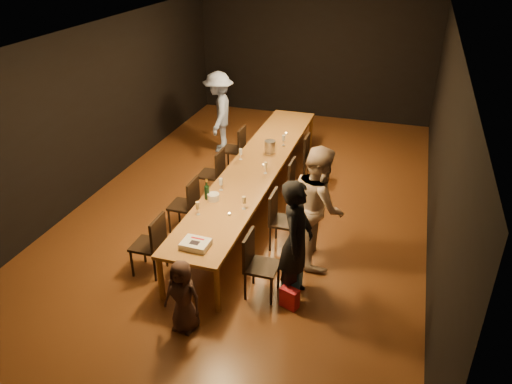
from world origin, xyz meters
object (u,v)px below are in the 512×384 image
(chair_left_2, at_px, (211,174))
(champagne_bottle, at_px, (207,189))
(chair_right_1, at_px, (285,221))
(chair_left_1, at_px, (183,205))
(woman_tan, at_px, (318,206))
(plate_stack, at_px, (213,197))
(chair_right_0, at_px, (262,266))
(chair_right_2, at_px, (302,186))
(chair_left_3, at_px, (233,149))
(chair_right_3, at_px, (316,159))
(table, at_px, (255,168))
(birthday_cake, at_px, (196,244))
(woman_birthday, at_px, (296,241))
(ice_bucket, at_px, (270,147))
(child, at_px, (183,296))
(chair_left_0, at_px, (148,244))
(man_blue, at_px, (219,112))

(chair_left_2, distance_m, champagne_bottle, 1.53)
(chair_right_1, relative_size, chair_left_1, 1.00)
(woman_tan, distance_m, plate_stack, 1.62)
(chair_right_0, xyz_separation_m, chair_left_1, (-1.70, 1.20, 0.00))
(chair_right_2, distance_m, chair_left_3, 2.08)
(chair_right_3, relative_size, woman_tan, 0.51)
(table, distance_m, chair_right_0, 2.56)
(birthday_cake, distance_m, plate_stack, 1.27)
(woman_birthday, relative_size, champagne_bottle, 5.20)
(chair_right_2, height_order, plate_stack, chair_right_2)
(chair_right_0, relative_size, chair_left_1, 1.00)
(table, height_order, chair_right_3, chair_right_3)
(chair_left_1, relative_size, chair_left_3, 1.00)
(chair_right_3, bearing_deg, chair_left_1, -35.31)
(chair_right_2, xyz_separation_m, ice_bucket, (-0.76, 0.64, 0.40))
(ice_bucket, bearing_deg, chair_right_2, -39.70)
(chair_left_2, bearing_deg, chair_right_1, -125.22)
(woman_tan, bearing_deg, chair_right_2, -0.49)
(chair_right_3, distance_m, champagne_bottle, 2.87)
(chair_left_1, distance_m, child, 2.32)
(chair_right_1, distance_m, woman_tan, 0.71)
(chair_right_1, xyz_separation_m, chair_left_3, (-1.70, 2.40, 0.00))
(chair_right_0, distance_m, chair_right_1, 1.20)
(child, relative_size, ice_bucket, 4.40)
(chair_right_2, xyz_separation_m, plate_stack, (-1.09, -1.38, 0.34))
(child, height_order, ice_bucket, child)
(chair_left_0, distance_m, ice_bucket, 3.20)
(chair_right_2, height_order, chair_left_1, same)
(birthday_cake, bearing_deg, chair_right_0, 16.89)
(child, bearing_deg, woman_tan, 62.30)
(chair_right_0, height_order, chair_left_2, same)
(chair_left_2, relative_size, ice_bucket, 4.15)
(chair_left_0, relative_size, woman_birthday, 0.54)
(chair_right_0, xyz_separation_m, champagne_bottle, (-1.19, 1.03, 0.45))
(woman_birthday, bearing_deg, champagne_bottle, 60.75)
(chair_left_2, bearing_deg, chair_right_0, -144.69)
(birthday_cake, relative_size, ice_bucket, 1.64)
(chair_right_2, distance_m, plate_stack, 1.79)
(table, distance_m, plate_stack, 1.40)
(table, xyz_separation_m, child, (0.12, -3.31, -0.21))
(table, height_order, chair_left_0, chair_left_0)
(chair_right_0, distance_m, man_blue, 5.10)
(chair_left_2, bearing_deg, plate_stack, -156.09)
(woman_tan, height_order, birthday_cake, woman_tan)
(table, height_order, chair_left_1, chair_left_1)
(table, relative_size, plate_stack, 32.58)
(woman_birthday, xyz_separation_m, ice_bucket, (-1.18, 2.91, -0.00))
(chair_right_3, xyz_separation_m, chair_left_3, (-1.70, 0.00, 0.00))
(man_blue, bearing_deg, chair_right_3, 53.41)
(chair_right_0, bearing_deg, woman_birthday, 106.32)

